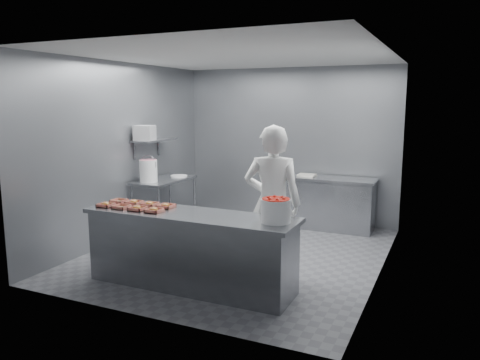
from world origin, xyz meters
name	(u,v)px	position (x,y,z in m)	size (l,w,h in m)	color
floor	(238,253)	(0.00, 0.00, 0.00)	(4.50, 4.50, 0.00)	#4C4C51
ceiling	(238,56)	(0.00, 0.00, 2.80)	(4.50, 4.50, 0.00)	white
wall_back	(289,145)	(0.00, 2.25, 1.40)	(4.00, 0.04, 2.80)	slate
wall_left	(124,152)	(-2.00, 0.00, 1.40)	(0.04, 4.50, 2.80)	slate
wall_right	(385,166)	(2.00, 0.00, 1.40)	(0.04, 4.50, 2.80)	slate
service_counter	(190,250)	(0.00, -1.35, 0.45)	(2.60, 0.70, 0.90)	slate
prep_table	(165,197)	(-1.65, 0.60, 0.59)	(0.60, 1.20, 0.90)	slate
back_counter	(331,203)	(0.90, 1.90, 0.45)	(1.50, 0.60, 0.90)	slate
wall_shelf	(155,140)	(-1.82, 0.60, 1.55)	(0.35, 0.90, 0.03)	slate
tray_0	(106,205)	(-1.13, -1.48, 0.92)	(0.19, 0.18, 0.06)	tan
tray_1	(122,207)	(-0.89, -1.48, 0.92)	(0.19, 0.18, 0.04)	tan
tray_2	(138,208)	(-0.65, -1.48, 0.92)	(0.19, 0.18, 0.06)	tan
tray_3	(154,210)	(-0.41, -1.48, 0.92)	(0.19, 0.18, 0.06)	tan
tray_4	(119,201)	(-1.13, -1.22, 0.92)	(0.19, 0.18, 0.04)	tan
tray_5	(134,202)	(-0.89, -1.22, 0.92)	(0.19, 0.18, 0.06)	tan
tray_6	(150,204)	(-0.65, -1.22, 0.92)	(0.19, 0.18, 0.06)	tan
tray_7	(166,206)	(-0.41, -1.22, 0.92)	(0.19, 0.18, 0.06)	tan
worker	(273,204)	(0.80, -0.72, 0.96)	(0.70, 0.46, 1.92)	white
strawberry_tub	(276,210)	(1.06, -1.33, 1.04)	(0.32, 0.32, 0.26)	white
glaze_bucket	(148,170)	(-1.71, 0.24, 1.09)	(0.30, 0.28, 0.44)	white
bucket_lid	(179,176)	(-1.55, 0.91, 0.91)	(0.29, 0.29, 0.02)	white
rag	(176,176)	(-1.59, 0.86, 0.91)	(0.14, 0.12, 0.02)	#CCB28C
appliance	(145,133)	(-1.82, 0.33, 1.69)	(0.28, 0.33, 0.24)	gray
paper_stack	(307,175)	(0.46, 1.90, 0.92)	(0.30, 0.22, 0.04)	silver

